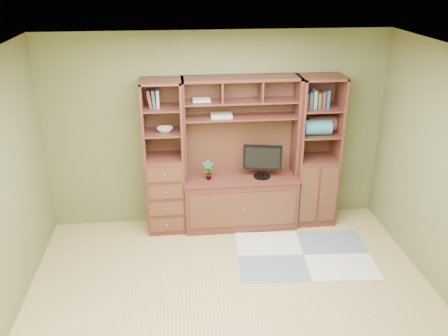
{
  "coord_description": "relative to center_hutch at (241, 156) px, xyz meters",
  "views": [
    {
      "loc": [
        -0.55,
        -3.95,
        3.34
      ],
      "look_at": [
        0.01,
        1.2,
        1.1
      ],
      "focal_mm": 38.0,
      "sensor_mm": 36.0,
      "label": 1
    }
  ],
  "objects": [
    {
      "name": "right_tower",
      "position": [
        1.02,
        0.04,
        0.0
      ],
      "size": [
        0.55,
        0.45,
        2.05
      ],
      "primitive_type": "cube",
      "color": "#4E231B",
      "rests_on": "ground"
    },
    {
      "name": "left_tower",
      "position": [
        -1.0,
        0.04,
        0.0
      ],
      "size": [
        0.5,
        0.45,
        2.05
      ],
      "primitive_type": "cube",
      "color": "#4E231B",
      "rests_on": "ground"
    },
    {
      "name": "monitor",
      "position": [
        0.28,
        -0.03,
        0.01
      ],
      "size": [
        0.54,
        0.33,
        0.62
      ],
      "primitive_type": "cube",
      "rotation": [
        0.0,
        0.0,
        -0.21
      ],
      "color": "black",
      "rests_on": "center_hutch"
    },
    {
      "name": "center_hutch",
      "position": [
        0.0,
        0.0,
        0.0
      ],
      "size": [
        1.54,
        0.53,
        2.05
      ],
      "primitive_type": "cube",
      "color": "#4E231B",
      "rests_on": "ground"
    },
    {
      "name": "blanket_teal",
      "position": [
        0.99,
        -0.01,
        0.37
      ],
      "size": [
        0.35,
        0.2,
        0.2
      ],
      "primitive_type": "cube",
      "color": "#2F6F7B",
      "rests_on": "right_tower"
    },
    {
      "name": "blanket_red",
      "position": [
        1.08,
        0.12,
        0.37
      ],
      "size": [
        0.36,
        0.2,
        0.2
      ],
      "primitive_type": "cube",
      "color": "brown",
      "rests_on": "right_tower"
    },
    {
      "name": "magazines",
      "position": [
        -0.25,
        0.09,
        0.54
      ],
      "size": [
        0.27,
        0.2,
        0.04
      ],
      "primitive_type": "cube",
      "color": "beige",
      "rests_on": "center_hutch"
    },
    {
      "name": "orchid",
      "position": [
        -0.44,
        -0.03,
        -0.16
      ],
      "size": [
        0.14,
        0.09,
        0.27
      ],
      "primitive_type": "imported",
      "color": "#B6493D",
      "rests_on": "center_hutch"
    },
    {
      "name": "rug",
      "position": [
        0.68,
        -0.84,
        -1.02
      ],
      "size": [
        1.72,
        1.21,
        0.01
      ],
      "primitive_type": "cube",
      "rotation": [
        0.0,
        0.0,
        -0.07
      ],
      "color": "#A7ADAC",
      "rests_on": "ground"
    },
    {
      "name": "bowl",
      "position": [
        -0.97,
        0.04,
        0.39
      ],
      "size": [
        0.2,
        0.2,
        0.05
      ],
      "primitive_type": "imported",
      "color": "silver",
      "rests_on": "left_tower"
    },
    {
      "name": "room",
      "position": [
        -0.3,
        -1.73,
        0.28
      ],
      "size": [
        4.6,
        4.1,
        2.64
      ],
      "color": "tan",
      "rests_on": "ground"
    }
  ]
}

